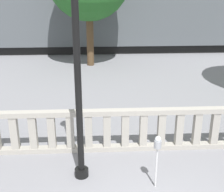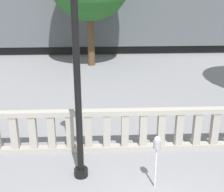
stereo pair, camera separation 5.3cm
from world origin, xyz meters
name	(u,v)px [view 1 (the left image)]	position (x,y,z in m)	size (l,w,h in m)	color
balustrade	(134,130)	(0.00, 3.36, 0.62)	(16.51, 0.24, 1.23)	#9E998E
lamppost	(77,61)	(-1.43, 2.16, 2.90)	(0.38, 0.38, 5.12)	black
parking_meter	(157,147)	(0.30, 1.65, 1.06)	(0.17, 0.17, 1.32)	silver
train_near	(94,19)	(-1.06, 16.48, 2.06)	(19.34, 3.09, 4.51)	black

